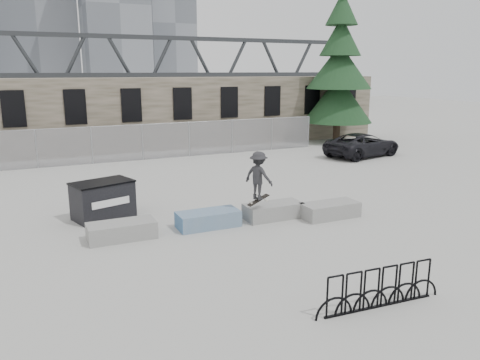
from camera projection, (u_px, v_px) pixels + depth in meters
name	position (u px, v px, depth m)	size (l,w,h in m)	color
ground	(232.00, 224.00, 15.42)	(120.00, 120.00, 0.00)	#A0A09C
stone_wall	(128.00, 114.00, 29.27)	(36.00, 2.58, 4.50)	brown
chainlink_fence	(142.00, 142.00, 26.24)	(22.06, 0.06, 2.02)	gray
planter_far_left	(122.00, 230.00, 14.02)	(2.00, 0.90, 0.52)	gray
planter_center_left	(208.00, 218.00, 15.10)	(2.00, 0.90, 0.52)	#34669C
planter_center_right	(273.00, 210.00, 15.99)	(2.00, 0.90, 0.52)	gray
planter_offset	(330.00, 209.00, 16.09)	(2.00, 0.90, 0.52)	gray
dumpster	(103.00, 200.00, 15.92)	(2.22, 1.72, 1.29)	black
bike_rack	(380.00, 288.00, 9.93)	(3.14, 0.23, 0.90)	black
spruce_tree	(339.00, 73.00, 32.10)	(4.75, 4.75, 11.50)	#38281E
truss_bridge	(142.00, 76.00, 67.19)	(70.00, 3.00, 9.80)	#2D3033
suv	(363.00, 145.00, 27.45)	(2.27, 4.92, 1.37)	black
skateboarder	(259.00, 176.00, 15.06)	(1.00, 1.17, 1.75)	#28282B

